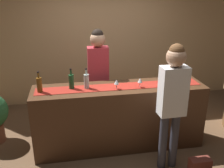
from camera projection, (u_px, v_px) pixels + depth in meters
name	position (u px, v px, depth m)	size (l,w,h in m)	color
ground_plane	(119.00, 144.00, 4.07)	(10.00, 10.00, 0.00)	brown
back_wall	(101.00, 34.00, 5.30)	(6.00, 0.12, 2.90)	tan
bar_counter	(119.00, 117.00, 3.89)	(2.55, 0.60, 0.99)	#472B19
counter_runner_cloth	(120.00, 87.00, 3.72)	(2.42, 0.28, 0.01)	maroon
wine_bottle_green	(71.00, 81.00, 3.61)	(0.07, 0.07, 0.30)	#194723
wine_bottle_amber	(39.00, 85.00, 3.48)	(0.07, 0.07, 0.30)	brown
wine_bottle_clear	(86.00, 81.00, 3.62)	(0.07, 0.07, 0.30)	#B2C6C1
wine_glass_near_customer	(140.00, 81.00, 3.66)	(0.07, 0.07, 0.14)	silver
wine_glass_mid_counter	(184.00, 78.00, 3.77)	(0.07, 0.07, 0.14)	silver
wine_glass_far_end	(117.00, 82.00, 3.59)	(0.07, 0.07, 0.14)	silver
bartender	(98.00, 69.00, 4.18)	(0.35, 0.25, 1.75)	#26262B
customer_sipping	(173.00, 95.00, 3.19)	(0.35, 0.24, 1.74)	#33333D
handbag	(200.00, 166.00, 3.40)	(0.28, 0.14, 0.22)	brown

